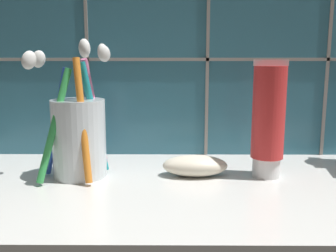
{
  "coord_description": "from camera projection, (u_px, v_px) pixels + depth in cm",
  "views": [
    {
      "loc": [
        -3.92,
        -44.73,
        17.49
      ],
      "look_at": [
        -4.23,
        1.38,
        9.2
      ],
      "focal_mm": 40.0,
      "sensor_mm": 36.0,
      "label": 1
    }
  ],
  "objects": [
    {
      "name": "tile_wall_backsplash",
      "position": [
        196.0,
        24.0,
        0.59
      ],
      "size": [
        85.58,
        1.72,
        45.84
      ],
      "color": "#336B7F",
      "rests_on": "ground"
    },
    {
      "name": "soap_bar",
      "position": [
        195.0,
        166.0,
        0.5
      ],
      "size": [
        8.7,
        4.48,
        2.78
      ],
      "primitive_type": "ellipsoid",
      "color": "silver",
      "rests_on": "sink_counter"
    },
    {
      "name": "toothpaste_tube",
      "position": [
        268.0,
        120.0,
        0.49
      ],
      "size": [
        4.44,
        4.23,
        15.42
      ],
      "color": "white",
      "rests_on": "sink_counter"
    },
    {
      "name": "sink_counter",
      "position": [
        202.0,
        192.0,
        0.47
      ],
      "size": [
        75.58,
        30.98,
        2.0
      ],
      "primitive_type": "cube",
      "color": "silver",
      "rests_on": "ground"
    },
    {
      "name": "toothbrush_cup",
      "position": [
        79.0,
        133.0,
        0.49
      ],
      "size": [
        10.4,
        12.36,
        17.96
      ],
      "color": "silver",
      "rests_on": "sink_counter"
    }
  ]
}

